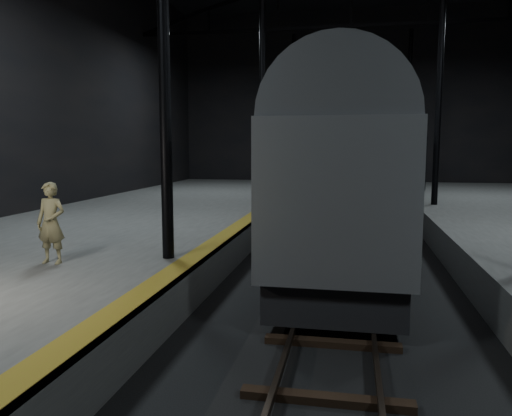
# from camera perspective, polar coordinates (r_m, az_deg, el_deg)

# --- Properties ---
(ground) EXTENTS (44.00, 44.00, 0.00)m
(ground) POSITION_cam_1_polar(r_m,az_deg,el_deg) (15.00, 9.62, -6.62)
(ground) COLOR black
(ground) RESTS_ON ground
(platform_left) EXTENTS (9.00, 43.80, 1.00)m
(platform_left) POSITION_cam_1_polar(r_m,az_deg,el_deg) (16.79, -16.90, -3.60)
(platform_left) COLOR #4E4E4B
(platform_left) RESTS_ON ground
(tactile_strip) EXTENTS (0.50, 43.80, 0.01)m
(tactile_strip) POSITION_cam_1_polar(r_m,az_deg,el_deg) (15.20, -2.64, -2.47)
(tactile_strip) COLOR olive
(tactile_strip) RESTS_ON platform_left
(track) EXTENTS (2.40, 43.00, 0.24)m
(track) POSITION_cam_1_polar(r_m,az_deg,el_deg) (14.98, 9.63, -6.37)
(track) COLOR #3F3328
(track) RESTS_ON ground
(train) EXTENTS (2.99, 20.00, 5.35)m
(train) POSITION_cam_1_polar(r_m,az_deg,el_deg) (18.52, 10.11, 5.30)
(train) COLOR #A7A9AF
(train) RESTS_ON ground
(woman) EXTENTS (0.65, 0.43, 1.77)m
(woman) POSITION_cam_1_polar(r_m,az_deg,el_deg) (11.62, -22.38, -1.59)
(woman) COLOR #8D8356
(woman) RESTS_ON platform_left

